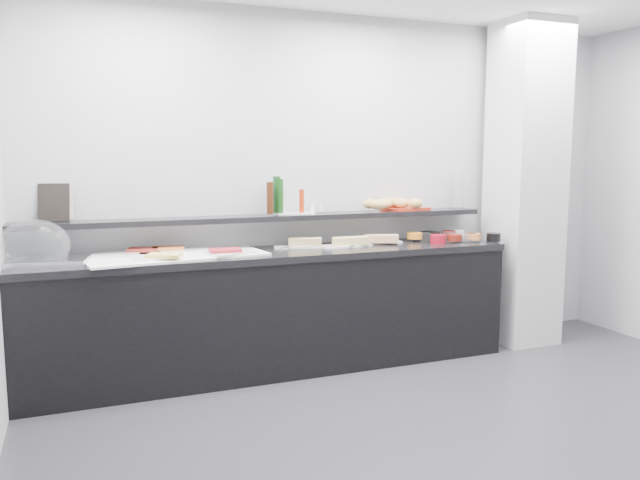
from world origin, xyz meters
name	(u,v)px	position (x,y,z in m)	size (l,w,h in m)	color
ground	(494,450)	(0.00, 0.00, 0.00)	(5.00, 5.00, 0.00)	#2D2D30
back_wall	(347,186)	(0.00, 2.00, 1.35)	(5.00, 0.02, 2.70)	#A6A9AD
column	(525,185)	(1.50, 1.65, 1.35)	(0.50, 0.50, 2.70)	silver
buffet_cabinet	(277,314)	(-0.70, 1.70, 0.42)	(3.60, 0.60, 0.85)	black
counter_top	(276,254)	(-0.70, 1.70, 0.88)	(3.62, 0.62, 0.05)	black
wall_shelf	(269,218)	(-0.70, 1.88, 1.13)	(3.60, 0.25, 0.04)	black
cloche_base	(47,261)	(-2.25, 1.69, 0.92)	(0.51, 0.34, 0.04)	#AEAFB5
cloche_dome	(34,246)	(-2.32, 1.68, 1.03)	(0.44, 0.29, 0.34)	white
linen_runner	(175,255)	(-1.43, 1.71, 0.91)	(1.21, 0.57, 0.01)	white
platter_meat_a	(116,254)	(-1.82, 1.81, 0.92)	(0.31, 0.20, 0.01)	silver
food_meat_a	(143,249)	(-1.63, 1.85, 0.94)	(0.20, 0.13, 0.02)	maroon
platter_salmon	(184,251)	(-1.35, 1.82, 0.92)	(0.33, 0.22, 0.01)	white
food_salmon	(168,248)	(-1.46, 1.85, 0.94)	(0.22, 0.14, 0.02)	orange
platter_cheese	(156,257)	(-1.58, 1.57, 0.92)	(0.29, 0.19, 0.01)	white
food_cheese	(164,255)	(-1.53, 1.52, 0.94)	(0.22, 0.14, 0.02)	#E7CD5A
platter_meat_b	(231,253)	(-1.06, 1.59, 0.92)	(0.33, 0.22, 0.01)	white
food_meat_b	(225,250)	(-1.10, 1.59, 0.94)	(0.21, 0.14, 0.02)	maroon
sandwich_plate_left	(297,247)	(-0.49, 1.81, 0.91)	(0.36, 0.15, 0.01)	silver
sandwich_food_left	(305,242)	(-0.44, 1.78, 0.94)	(0.25, 0.10, 0.06)	tan
tongs_left	(287,247)	(-0.61, 1.73, 0.92)	(0.01, 0.01, 0.16)	#B2B4B9
sandwich_plate_mid	(345,246)	(-0.14, 1.72, 0.91)	(0.40, 0.17, 0.01)	silver
sandwich_food_mid	(351,241)	(-0.10, 1.70, 0.94)	(0.27, 0.10, 0.06)	tan
tongs_mid	(356,245)	(-0.07, 1.66, 0.92)	(0.01, 0.01, 0.16)	#ABAEB1
sandwich_plate_right	(378,242)	(0.20, 1.81, 0.91)	(0.36, 0.15, 0.01)	white
sandwich_food_right	(381,239)	(0.19, 1.74, 0.94)	(0.27, 0.10, 0.06)	tan
tongs_right	(383,242)	(0.21, 1.75, 0.92)	(0.01, 0.01, 0.16)	#B0B3B7
bowl_glass_fruit	(423,237)	(0.60, 1.80, 0.94)	(0.16, 0.16, 0.07)	silver
fill_glass_fruit	(415,236)	(0.52, 1.79, 0.95)	(0.13, 0.13, 0.05)	orange
bowl_black_jam	(430,236)	(0.69, 1.83, 0.94)	(0.16, 0.16, 0.07)	black
fill_black_jam	(449,234)	(0.86, 1.80, 0.95)	(0.11, 0.11, 0.05)	#5A0C0E
bowl_glass_cream	(451,236)	(0.86, 1.77, 0.94)	(0.17, 0.17, 0.07)	white
fill_glass_cream	(455,233)	(0.94, 1.83, 0.95)	(0.15, 0.15, 0.05)	white
bowl_red_jam	(438,239)	(0.63, 1.61, 0.94)	(0.12, 0.12, 0.07)	maroon
fill_red_jam	(455,238)	(0.76, 1.57, 0.95)	(0.12, 0.12, 0.05)	#60160D
bowl_glass_salmon	(462,238)	(0.85, 1.60, 0.94)	(0.16, 0.16, 0.07)	white
fill_glass_salmon	(473,237)	(0.93, 1.57, 0.95)	(0.11, 0.11, 0.05)	orange
bowl_black_fruit	(494,237)	(1.12, 1.54, 0.94)	(0.11, 0.11, 0.07)	black
fill_black_fruit	(471,236)	(0.93, 1.59, 0.95)	(0.09, 0.09, 0.05)	#D9591D
framed_print	(54,203)	(-2.20, 1.95, 1.28)	(0.20, 0.02, 0.26)	black
print_art	(60,202)	(-2.15, 1.96, 1.28)	(0.16, 0.00, 0.22)	#C89A90
condiment_tray	(296,213)	(-0.47, 1.90, 1.16)	(0.28, 0.17, 0.01)	silver
bottle_green_a	(279,196)	(-0.61, 1.90, 1.29)	(0.06, 0.06, 0.26)	#123B10
bottle_brown	(270,198)	(-0.70, 1.85, 1.28)	(0.05, 0.05, 0.24)	#361909
bottle_green_b	(277,195)	(-0.62, 1.91, 1.30)	(0.06, 0.06, 0.28)	#103E18
bottle_hot	(302,201)	(-0.44, 1.86, 1.25)	(0.04, 0.04, 0.18)	#AA250C
shaker_salt	(313,208)	(-0.34, 1.88, 1.20)	(0.03, 0.03, 0.07)	white
shaker_pepper	(321,207)	(-0.26, 1.91, 1.20)	(0.03, 0.03, 0.07)	white
bread_tray	(406,209)	(0.50, 1.91, 1.16)	(0.35, 0.25, 0.02)	maroon
bread_roll_nw	(370,204)	(0.17, 1.91, 1.21)	(0.12, 0.08, 0.08)	tan
bread_roll_n	(390,203)	(0.38, 1.97, 1.21)	(0.12, 0.08, 0.08)	#B18343
bread_roll_ne	(397,202)	(0.45, 1.97, 1.21)	(0.12, 0.08, 0.08)	#AC7541
bread_roll_sw	(379,205)	(0.19, 1.80, 1.21)	(0.15, 0.09, 0.08)	#B98F46
bread_roll_se	(415,203)	(0.54, 1.82, 1.21)	(0.13, 0.08, 0.08)	tan
bread_roll_midw	(382,204)	(0.25, 1.86, 1.21)	(0.16, 0.10, 0.08)	tan
bread_roll_mide	(402,203)	(0.45, 1.88, 1.21)	(0.14, 0.09, 0.08)	tan
carafe	(458,191)	(1.01, 1.91, 1.30)	(0.10, 0.10, 0.30)	silver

